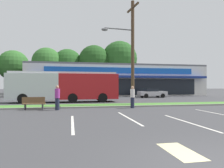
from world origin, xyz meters
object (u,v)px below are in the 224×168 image
Objects in this scene: utility_pole at (131,49)px; pedestrian_near_bench at (57,98)px; city_bus at (64,86)px; pedestrian_by_pole at (132,97)px; car_0 at (152,93)px; bus_stop_bench at (34,103)px.

utility_pole reaches higher than pedestrian_near_bench.
city_bus reaches higher than pedestrian_by_pole.
car_0 is 19.06m from pedestrian_near_bench.
pedestrian_by_pole is at bearing 178.64° from bus_stop_bench.
city_bus is 14.35m from car_0.
pedestrian_by_pole is (-7.21, -13.67, 0.16)m from car_0.
pedestrian_by_pole reaches higher than bus_stop_bench.
utility_pole is 2.23× the size of car_0.
pedestrian_near_bench is 5.80m from pedestrian_by_pole.
pedestrian_near_bench is at bearing -161.66° from utility_pole.
pedestrian_by_pole is at bearing 127.60° from city_bus.
city_bus is at bearing -106.04° from bus_stop_bench.
pedestrian_by_pole is (5.79, 0.27, -0.02)m from pedestrian_near_bench.
pedestrian_near_bench is at bearing 87.60° from city_bus.
utility_pole is 0.81× the size of city_bus.
bus_stop_bench is at bearing 73.83° from city_bus.
car_0 is 2.38× the size of pedestrian_by_pole.
utility_pole is at bearing -68.49° from pedestrian_near_bench.
car_0 is (14.71, 13.49, 0.22)m from bus_stop_bench.
utility_pole reaches higher than city_bus.
city_bus reaches higher than pedestrian_near_bench.
pedestrian_near_bench is (-0.29, -7.37, -0.86)m from city_bus.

